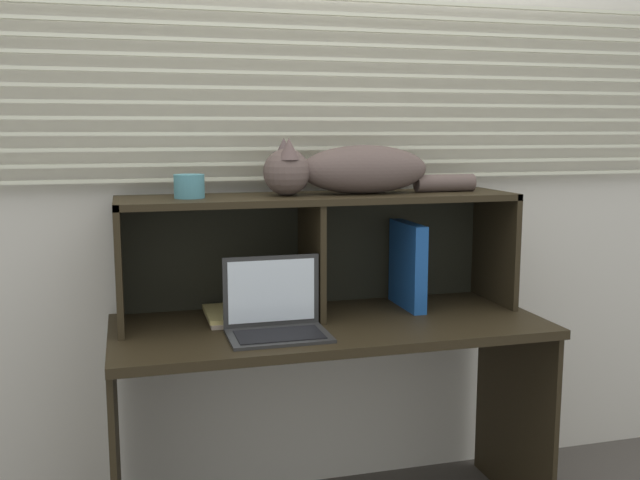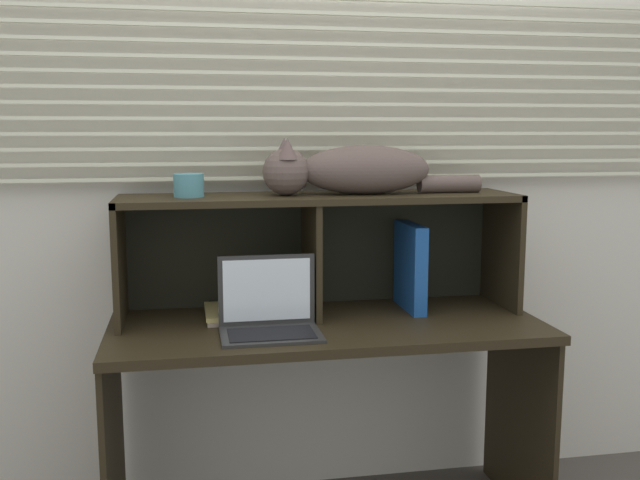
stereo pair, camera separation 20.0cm
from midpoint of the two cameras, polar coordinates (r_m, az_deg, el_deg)
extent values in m
cube|color=beige|center=(2.61, 1.35, 6.79)|extent=(4.40, 0.04, 2.50)
cube|color=beige|center=(2.56, 1.57, 4.99)|extent=(2.98, 0.02, 0.01)
cube|color=beige|center=(2.56, 1.58, 6.14)|extent=(2.98, 0.02, 0.01)
cube|color=beige|center=(2.56, 1.58, 7.29)|extent=(2.98, 0.02, 0.01)
cube|color=beige|center=(2.56, 1.59, 8.45)|extent=(2.98, 0.02, 0.01)
cube|color=beige|center=(2.56, 1.59, 9.60)|extent=(2.98, 0.02, 0.01)
cube|color=beige|center=(2.56, 1.60, 10.75)|extent=(2.98, 0.02, 0.01)
cube|color=beige|center=(2.56, 1.60, 11.90)|extent=(2.98, 0.02, 0.01)
cube|color=beige|center=(2.57, 1.61, 13.05)|extent=(2.98, 0.02, 0.01)
cube|color=beige|center=(2.57, 1.61, 14.19)|extent=(2.98, 0.02, 0.01)
cube|color=beige|center=(2.58, 1.62, 15.34)|extent=(2.98, 0.02, 0.01)
cube|color=beige|center=(2.58, 1.62, 16.47)|extent=(2.98, 0.02, 0.01)
cube|color=beige|center=(2.59, 1.63, 17.60)|extent=(2.98, 0.02, 0.01)
cube|color=black|center=(2.37, 2.98, -6.90)|extent=(1.40, 0.59, 0.03)
cube|color=black|center=(2.44, -13.80, -15.67)|extent=(0.02, 0.53, 0.69)
cube|color=black|center=(2.72, 17.65, -13.14)|extent=(0.02, 0.53, 0.69)
cube|color=black|center=(2.41, 2.38, 3.34)|extent=(1.34, 0.32, 0.02)
cube|color=black|center=(2.38, -13.34, -1.65)|extent=(0.02, 0.32, 0.41)
cube|color=black|center=(2.66, 16.34, -0.68)|extent=(0.02, 0.32, 0.41)
cube|color=black|center=(2.43, 1.66, -1.45)|extent=(0.02, 0.31, 0.39)
cube|color=black|center=(2.59, 1.57, -0.58)|extent=(1.34, 0.01, 0.41)
ellipsoid|color=brown|center=(2.44, 5.97, 5.57)|extent=(0.45, 0.18, 0.17)
sphere|color=brown|center=(2.38, -0.31, 5.41)|extent=(0.16, 0.16, 0.16)
cone|color=brown|center=(2.34, -0.14, 7.26)|extent=(0.07, 0.07, 0.07)
cone|color=#564645|center=(2.42, -0.48, 7.31)|extent=(0.07, 0.07, 0.07)
cylinder|color=brown|center=(2.55, 12.44, 4.37)|extent=(0.22, 0.06, 0.06)
cube|color=#2B2B2B|center=(2.20, -1.31, -7.55)|extent=(0.31, 0.21, 0.01)
cube|color=#2B2B2B|center=(2.27, -1.74, -4.00)|extent=(0.31, 0.01, 0.22)
cube|color=white|center=(2.27, -1.73, -4.02)|extent=(0.28, 0.00, 0.20)
cube|color=black|center=(2.19, -1.27, -7.47)|extent=(0.26, 0.15, 0.00)
cube|color=#1B4D9C|center=(2.54, 9.43, -2.11)|extent=(0.05, 0.25, 0.30)
cube|color=gray|center=(2.43, -4.54, -6.01)|extent=(0.18, 0.23, 0.01)
cube|color=tan|center=(2.43, -4.66, -5.65)|extent=(0.18, 0.23, 0.01)
cylinder|color=teal|center=(2.35, -8.00, 4.31)|extent=(0.10, 0.10, 0.08)
camera|label=1|loc=(0.10, -87.64, 0.36)|focal=40.30mm
camera|label=2|loc=(0.10, 92.36, -0.36)|focal=40.30mm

